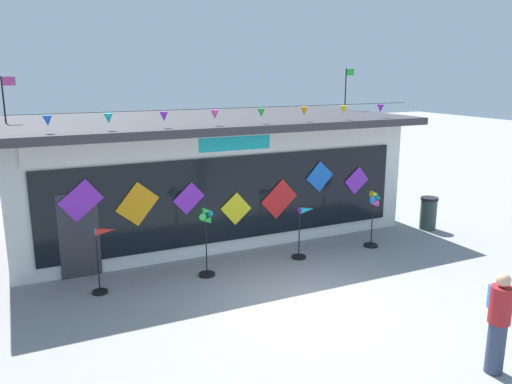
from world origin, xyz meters
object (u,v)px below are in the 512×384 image
object	(u,v)px
kite_shop_building	(202,172)
wind_spinner_far_left	(103,252)
wind_spinner_center_right	(373,210)
person_near_camera	(498,320)
wind_spinner_left	(206,234)
wind_spinner_center_left	(303,229)
trash_bin	(428,213)

from	to	relation	value
kite_shop_building	wind_spinner_far_left	size ratio (longest dim) A/B	7.63
kite_shop_building	wind_spinner_center_right	world-z (taller)	kite_shop_building
wind_spinner_center_right	person_near_camera	xyz separation A→B (m)	(-2.03, -5.66, -0.16)
wind_spinner_left	wind_spinner_center_left	world-z (taller)	wind_spinner_left
kite_shop_building	person_near_camera	bearing A→B (deg)	-80.99
wind_spinner_left	person_near_camera	bearing A→B (deg)	-64.10
wind_spinner_center_left	wind_spinner_center_right	bearing A→B (deg)	-2.94
kite_shop_building	trash_bin	xyz separation A→B (m)	(6.10, -3.20, -1.23)
wind_spinner_far_left	wind_spinner_center_left	world-z (taller)	wind_spinner_far_left
trash_bin	person_near_camera	bearing A→B (deg)	-126.37
wind_spinner_far_left	wind_spinner_center_right	world-z (taller)	wind_spinner_center_right
wind_spinner_center_left	kite_shop_building	bearing A→B (deg)	110.85
person_near_camera	trash_bin	bearing A→B (deg)	89.25
wind_spinner_far_left	wind_spinner_center_right	xyz separation A→B (m)	(7.10, -0.11, 0.13)
wind_spinner_far_left	wind_spinner_left	xyz separation A→B (m)	(2.31, -0.10, 0.10)
kite_shop_building	wind_spinner_left	distance (m)	4.04
wind_spinner_far_left	wind_spinner_center_left	xyz separation A→B (m)	(4.97, 0.00, -0.15)
wind_spinner_left	wind_spinner_center_right	xyz separation A→B (m)	(4.78, -0.01, 0.02)
wind_spinner_center_left	person_near_camera	bearing A→B (deg)	-89.02
wind_spinner_far_left	person_near_camera	xyz separation A→B (m)	(5.07, -5.77, -0.03)
wind_spinner_far_left	wind_spinner_center_right	size ratio (longest dim) A/B	0.93
wind_spinner_center_left	wind_spinner_center_right	size ratio (longest dim) A/B	0.85
wind_spinner_center_right	person_near_camera	bearing A→B (deg)	-109.70
wind_spinner_center_left	trash_bin	bearing A→B (deg)	5.81
wind_spinner_center_left	person_near_camera	xyz separation A→B (m)	(0.10, -5.77, 0.12)
wind_spinner_center_right	wind_spinner_left	bearing A→B (deg)	179.88
kite_shop_building	trash_bin	world-z (taller)	kite_shop_building
wind_spinner_center_right	kite_shop_building	bearing A→B (deg)	132.97
wind_spinner_far_left	person_near_camera	bearing A→B (deg)	-48.70
wind_spinner_left	trash_bin	world-z (taller)	wind_spinner_left
wind_spinner_left	person_near_camera	size ratio (longest dim) A/B	1.00
wind_spinner_center_right	person_near_camera	distance (m)	6.02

